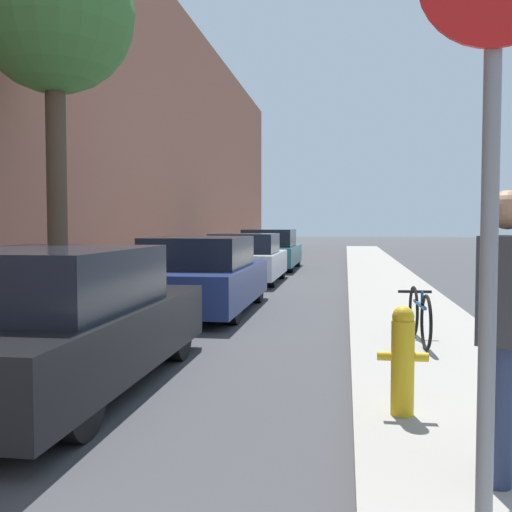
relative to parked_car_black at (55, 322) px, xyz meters
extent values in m
plane|color=#3D3D3F|center=(1.00, 9.75, -0.66)|extent=(120.00, 120.00, 0.00)
cube|color=#9E998E|center=(-1.90, 9.75, -0.60)|extent=(2.00, 52.00, 0.12)
cube|color=#9E998E|center=(3.90, 9.75, -0.60)|extent=(2.00, 52.00, 0.12)
cube|color=#9E604C|center=(-3.25, 9.75, 3.95)|extent=(0.70, 52.00, 9.23)
cylinder|color=black|center=(-0.83, 1.42, -0.33)|extent=(0.22, 0.68, 0.68)
cylinder|color=black|center=(0.83, 1.42, -0.33)|extent=(0.22, 0.68, 0.68)
cylinder|color=black|center=(0.83, -1.32, -0.33)|extent=(0.22, 0.68, 0.68)
cube|color=black|center=(0.00, 0.05, -0.16)|extent=(1.89, 4.43, 0.63)
cube|color=black|center=(0.00, -0.13, 0.44)|extent=(1.66, 2.30, 0.58)
cylinder|color=black|center=(-0.63, 6.79, -0.35)|extent=(0.22, 0.63, 0.63)
cylinder|color=black|center=(1.01, 6.79, -0.35)|extent=(0.22, 0.63, 0.63)
cylinder|color=black|center=(-0.63, 4.04, -0.35)|extent=(0.22, 0.63, 0.63)
cylinder|color=black|center=(1.01, 4.04, -0.35)|extent=(0.22, 0.63, 0.63)
cube|color=navy|center=(0.19, 5.42, -0.15)|extent=(1.87, 4.44, 0.67)
cube|color=black|center=(0.19, 5.24, 0.46)|extent=(1.65, 2.31, 0.55)
cylinder|color=black|center=(-0.75, 12.25, -0.32)|extent=(0.22, 0.68, 0.68)
cylinder|color=black|center=(0.94, 12.25, -0.32)|extent=(0.22, 0.68, 0.68)
cylinder|color=black|center=(-0.75, 9.82, -0.32)|extent=(0.22, 0.68, 0.68)
cylinder|color=black|center=(0.94, 9.82, -0.32)|extent=(0.22, 0.68, 0.68)
cube|color=silver|center=(0.10, 11.04, -0.15)|extent=(1.92, 3.92, 0.65)
cube|color=black|center=(0.10, 10.88, 0.44)|extent=(1.69, 2.04, 0.52)
cylinder|color=black|center=(-0.69, 17.54, -0.33)|extent=(0.22, 0.67, 0.67)
cylinder|color=black|center=(1.00, 17.54, -0.33)|extent=(0.22, 0.67, 0.67)
cylinder|color=black|center=(-0.69, 14.63, -0.33)|extent=(0.22, 0.67, 0.67)
cylinder|color=black|center=(1.00, 14.63, -0.33)|extent=(0.22, 0.67, 0.67)
cube|color=#1E6066|center=(0.16, 16.08, -0.16)|extent=(1.91, 4.69, 0.65)
cube|color=black|center=(0.16, 15.90, 0.47)|extent=(1.69, 2.44, 0.60)
cylinder|color=#4C3A2B|center=(-1.51, 3.13, 1.47)|extent=(0.30, 0.30, 4.02)
sphere|color=#3D7033|center=(-1.51, 3.13, 4.14)|extent=(2.41, 2.41, 2.41)
cylinder|color=gold|center=(3.29, -0.72, -0.17)|extent=(0.18, 0.18, 0.75)
sphere|color=gold|center=(3.29, -0.72, 0.24)|extent=(0.17, 0.17, 0.17)
cylinder|color=gold|center=(3.15, -0.72, -0.08)|extent=(0.12, 0.07, 0.07)
cylinder|color=gold|center=(3.43, -0.72, -0.08)|extent=(0.12, 0.07, 0.07)
cylinder|color=gray|center=(3.41, -3.03, 0.90)|extent=(0.07, 0.07, 2.88)
cylinder|color=#283351|center=(3.72, -1.99, -0.13)|extent=(0.19, 0.19, 0.83)
cylinder|color=#283351|center=(3.80, -1.81, -0.13)|extent=(0.19, 0.19, 0.83)
cube|color=#333338|center=(3.76, -1.90, 0.60)|extent=(0.41, 0.51, 0.62)
sphere|color=tan|center=(3.76, -1.90, 1.05)|extent=(0.23, 0.23, 0.23)
torus|color=black|center=(3.75, 2.81, -0.21)|extent=(0.07, 0.68, 0.67)
torus|color=black|center=(3.80, 1.83, -0.21)|extent=(0.07, 0.68, 0.67)
cube|color=#235193|center=(3.77, 2.32, -0.06)|extent=(0.07, 0.82, 0.04)
cylinder|color=#235193|center=(3.78, 2.15, 0.04)|extent=(0.04, 0.04, 0.19)
cube|color=black|center=(3.76, 2.73, 0.06)|extent=(0.44, 0.05, 0.04)
camera|label=1|loc=(2.83, -5.59, 0.98)|focal=42.65mm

